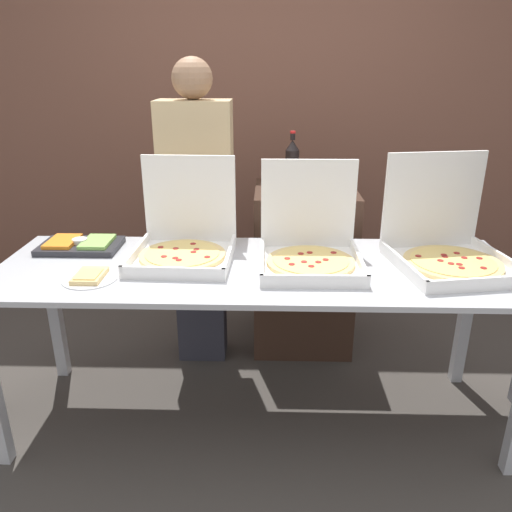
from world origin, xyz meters
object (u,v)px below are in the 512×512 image
pizza_box_far_right (447,247)px  person_guest_cap (198,213)px  soda_can_silver (270,171)px  pizza_box_near_left (310,247)px  veggie_tray (80,245)px  pizza_box_near_right (184,241)px  soda_can_colored (292,171)px  paper_plate_front_center (90,277)px  soda_bottle (292,164)px

pizza_box_far_right → person_guest_cap: size_ratio=0.33×
pizza_box_far_right → person_guest_cap: person_guest_cap is taller
soda_can_silver → person_guest_cap: size_ratio=0.07×
pizza_box_near_left → veggie_tray: 1.15m
pizza_box_near_right → soda_can_colored: (0.54, 0.89, 0.16)m
pizza_box_near_left → paper_plate_front_center: pizza_box_near_left is taller
pizza_box_far_right → veggie_tray: 1.78m
pizza_box_near_left → soda_can_colored: 0.98m
pizza_box_near_left → person_guest_cap: 0.81m
pizza_box_near_right → soda_can_colored: bearing=60.6°
pizza_box_far_right → soda_can_silver: size_ratio=4.71×
veggie_tray → soda_bottle: soda_bottle is taller
soda_bottle → veggie_tray: bearing=-151.1°
paper_plate_front_center → person_guest_cap: size_ratio=0.14×
pizza_box_near_right → pizza_box_near_left: size_ratio=1.04×
veggie_tray → soda_can_silver: 1.26m
pizza_box_near_right → pizza_box_near_left: 0.60m
pizza_box_far_right → pizza_box_near_left: bearing=171.3°
pizza_box_far_right → pizza_box_near_right: 1.23m
soda_bottle → pizza_box_near_right: bearing=-128.0°
soda_bottle → person_guest_cap: bearing=-159.2°
pizza_box_near_right → soda_can_colored: 1.06m
person_guest_cap → veggie_tray: bearing=35.8°
pizza_box_near_right → paper_plate_front_center: bearing=-140.6°
veggie_tray → person_guest_cap: (0.54, 0.39, 0.06)m
soda_can_silver → soda_can_colored: 0.14m
pizza_box_near_left → soda_can_silver: 0.99m
soda_bottle → pizza_box_near_left: bearing=-85.5°
pizza_box_near_right → pizza_box_near_left: pizza_box_near_right is taller
pizza_box_near_left → soda_bottle: (-0.06, 0.75, 0.24)m
soda_bottle → soda_can_colored: bearing=87.7°
soda_can_silver → pizza_box_near_left: bearing=-78.8°
paper_plate_front_center → pizza_box_far_right: bearing=8.0°
pizza_box_near_left → soda_can_colored: bearing=92.7°
pizza_box_near_right → person_guest_cap: size_ratio=0.28×
soda_bottle → person_guest_cap: size_ratio=0.19×
pizza_box_near_left → veggie_tray: (-1.14, 0.16, -0.06)m
pizza_box_far_right → person_guest_cap: (-1.23, 0.54, -0.01)m
pizza_box_far_right → pizza_box_near_left: size_ratio=1.23×
soda_can_colored → veggie_tray: bearing=-143.5°
soda_can_silver → pizza_box_far_right: bearing=-49.0°
veggie_tray → soda_can_silver: bearing=40.1°
pizza_box_near_left → pizza_box_near_right: bearing=173.0°
veggie_tray → soda_can_silver: (0.95, 0.80, 0.22)m
pizza_box_near_right → soda_can_colored: pizza_box_near_right is taller
pizza_box_near_left → soda_can_silver: size_ratio=3.83×
paper_plate_front_center → veggie_tray: size_ratio=0.61×
soda_bottle → soda_can_silver: soda_bottle is taller
pizza_box_far_right → paper_plate_front_center: pizza_box_far_right is taller
soda_can_silver → soda_bottle: bearing=-57.2°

